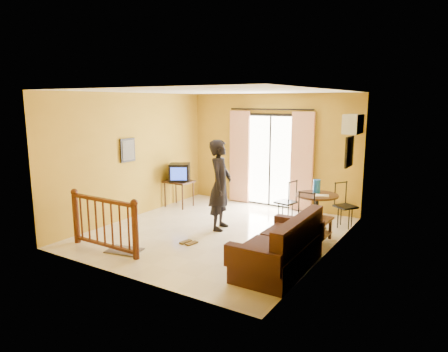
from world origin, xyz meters
The scene contains 19 objects.
ground centered at (0.00, 0.00, 0.00)m, with size 5.00×5.00×0.00m, color beige.
room_shell centered at (0.00, 0.00, 1.70)m, with size 5.00×5.00×5.00m.
balcony_door centered at (0.00, 2.43, 1.19)m, with size 2.25×0.14×2.46m.
tv_table centered at (-1.90, 1.19, 0.58)m, with size 0.66×0.55×0.66m.
television centered at (-1.87, 1.18, 0.88)m, with size 0.64×0.63×0.44m.
picture_left centered at (-2.22, -0.20, 1.55)m, with size 0.05×0.42×0.52m.
dining_table centered at (1.61, 1.32, 0.57)m, with size 0.86×0.86×0.72m.
water_jug centered at (1.56, 1.42, 0.86)m, with size 0.15×0.15×0.29m, color blue.
serving_tray centered at (1.74, 1.22, 0.73)m, with size 0.28×0.18×0.02m, color beige.
dining_chairs centered at (1.57, 1.21, 0.00)m, with size 1.72×1.52×0.95m.
air_conditioner centered at (2.09, 1.95, 2.15)m, with size 0.31×0.60×0.40m.
botanical_print centered at (2.22, 1.30, 1.65)m, with size 0.05×0.50×0.60m.
coffee_table centered at (1.85, 0.36, 0.29)m, with size 0.55×0.99×0.44m.
bowl centered at (1.85, 0.42, 0.47)m, with size 0.19×0.19×0.06m, color #4F3E1B.
sofa centered at (1.86, -1.02, 0.33)m, with size 0.89×1.88×0.89m.
standing_person centered at (-0.07, 0.22, 0.93)m, with size 0.68×0.44×1.86m, color black.
stair_balustrade centered at (-1.15, -1.90, 0.56)m, with size 1.63×0.13×1.04m.
doormat centered at (-0.83, -1.76, 0.01)m, with size 0.60×0.40×0.02m, color #554C44.
sandals centered at (-0.10, -0.84, 0.01)m, with size 0.28×0.26×0.03m.
Camera 1 is at (4.20, -6.52, 2.61)m, focal length 32.00 mm.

